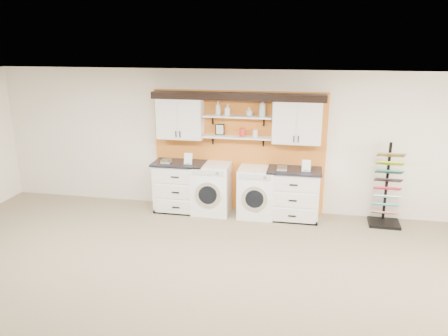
% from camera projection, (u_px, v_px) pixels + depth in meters
% --- Properties ---
extents(floor, '(10.00, 10.00, 0.00)m').
position_uv_depth(floor, '(185.00, 327.00, 5.27)').
color(floor, '#857359').
rests_on(floor, ground).
extents(ceiling, '(10.00, 10.00, 0.00)m').
position_uv_depth(ceiling, '(179.00, 93.00, 4.48)').
color(ceiling, white).
rests_on(ceiling, wall_back).
extents(wall_back, '(10.00, 0.00, 10.00)m').
position_uv_depth(wall_back, '(239.00, 141.00, 8.65)').
color(wall_back, white).
rests_on(wall_back, floor).
extents(accent_panel, '(3.40, 0.07, 2.40)m').
position_uv_depth(accent_panel, '(238.00, 152.00, 8.67)').
color(accent_panel, orange).
rests_on(accent_panel, wall_back).
extents(upper_cabinet_left, '(0.90, 0.35, 0.84)m').
position_uv_depth(upper_cabinet_left, '(180.00, 117.00, 8.52)').
color(upper_cabinet_left, white).
rests_on(upper_cabinet_left, wall_back).
extents(upper_cabinet_right, '(0.90, 0.35, 0.84)m').
position_uv_depth(upper_cabinet_right, '(297.00, 121.00, 8.11)').
color(upper_cabinet_right, white).
rests_on(upper_cabinet_right, wall_back).
extents(shelf_lower, '(1.32, 0.28, 0.03)m').
position_uv_depth(shelf_lower, '(237.00, 137.00, 8.42)').
color(shelf_lower, white).
rests_on(shelf_lower, wall_back).
extents(shelf_upper, '(1.32, 0.28, 0.03)m').
position_uv_depth(shelf_upper, '(237.00, 117.00, 8.31)').
color(shelf_upper, white).
rests_on(shelf_upper, wall_back).
extents(crown_molding, '(3.30, 0.41, 0.13)m').
position_uv_depth(crown_molding, '(238.00, 95.00, 8.21)').
color(crown_molding, black).
rests_on(crown_molding, wall_back).
extents(picture_frame, '(0.18, 0.02, 0.22)m').
position_uv_depth(picture_frame, '(220.00, 130.00, 8.49)').
color(picture_frame, black).
rests_on(picture_frame, shelf_lower).
extents(canister_red, '(0.11, 0.11, 0.16)m').
position_uv_depth(canister_red, '(242.00, 132.00, 8.38)').
color(canister_red, red).
rests_on(canister_red, shelf_lower).
extents(canister_cream, '(0.10, 0.10, 0.14)m').
position_uv_depth(canister_cream, '(255.00, 133.00, 8.33)').
color(canister_cream, silver).
rests_on(canister_cream, shelf_lower).
extents(base_cabinet_left, '(1.03, 0.66, 1.01)m').
position_uv_depth(base_cabinet_left, '(180.00, 186.00, 8.76)').
color(base_cabinet_left, white).
rests_on(base_cabinet_left, floor).
extents(base_cabinet_right, '(1.01, 0.66, 0.99)m').
position_uv_depth(base_cabinet_right, '(293.00, 194.00, 8.36)').
color(base_cabinet_right, white).
rests_on(base_cabinet_right, floor).
extents(washer, '(0.72, 0.71, 1.00)m').
position_uv_depth(washer, '(212.00, 189.00, 8.64)').
color(washer, white).
rests_on(washer, floor).
extents(dryer, '(0.69, 0.71, 0.97)m').
position_uv_depth(dryer, '(257.00, 192.00, 8.48)').
color(dryer, white).
rests_on(dryer, floor).
extents(sample_rack, '(0.57, 0.48, 1.54)m').
position_uv_depth(sample_rack, '(386.00, 199.00, 8.08)').
color(sample_rack, black).
rests_on(sample_rack, floor).
extents(soap_bottle_a, '(0.14, 0.14, 0.27)m').
position_uv_depth(soap_bottle_a, '(218.00, 108.00, 8.33)').
color(soap_bottle_a, silver).
rests_on(soap_bottle_a, shelf_upper).
extents(soap_bottle_b, '(0.11, 0.10, 0.22)m').
position_uv_depth(soap_bottle_b, '(227.00, 110.00, 8.31)').
color(soap_bottle_b, silver).
rests_on(soap_bottle_b, shelf_upper).
extents(soap_bottle_c, '(0.18, 0.18, 0.16)m').
position_uv_depth(soap_bottle_c, '(249.00, 112.00, 8.24)').
color(soap_bottle_c, silver).
rests_on(soap_bottle_c, shelf_upper).
extents(soap_bottle_d, '(0.18, 0.18, 0.33)m').
position_uv_depth(soap_bottle_d, '(262.00, 108.00, 8.17)').
color(soap_bottle_d, silver).
rests_on(soap_bottle_d, shelf_upper).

